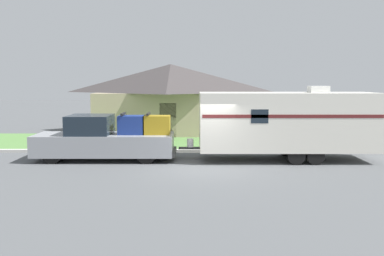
% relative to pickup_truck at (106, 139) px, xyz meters
% --- Properties ---
extents(ground_plane, '(120.00, 120.00, 0.00)m').
position_rel_pickup_truck_xyz_m(ground_plane, '(4.25, -1.76, -0.90)').
color(ground_plane, '#515456').
extents(curb_strip, '(80.00, 0.30, 0.14)m').
position_rel_pickup_truck_xyz_m(curb_strip, '(4.25, 1.99, -0.83)').
color(curb_strip, beige).
rests_on(curb_strip, ground_plane).
extents(lawn_strip, '(80.00, 7.00, 0.03)m').
position_rel_pickup_truck_xyz_m(lawn_strip, '(4.25, 5.64, -0.89)').
color(lawn_strip, '#568442').
rests_on(lawn_strip, ground_plane).
extents(house_across_street, '(10.04, 7.95, 4.56)m').
position_rel_pickup_truck_xyz_m(house_across_street, '(2.28, 10.94, 1.46)').
color(house_across_street, tan).
rests_on(house_across_street, ground_plane).
extents(pickup_truck, '(6.07, 2.06, 2.06)m').
position_rel_pickup_truck_xyz_m(pickup_truck, '(0.00, 0.00, 0.00)').
color(pickup_truck, black).
rests_on(pickup_truck, ground_plane).
extents(travel_trailer, '(8.40, 2.48, 3.21)m').
position_rel_pickup_truck_xyz_m(travel_trailer, '(7.82, -0.00, 0.79)').
color(travel_trailer, black).
rests_on(travel_trailer, ground_plane).
extents(mailbox, '(0.48, 0.20, 1.34)m').
position_rel_pickup_truck_xyz_m(mailbox, '(10.36, 2.57, 0.13)').
color(mailbox, brown).
rests_on(mailbox, ground_plane).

